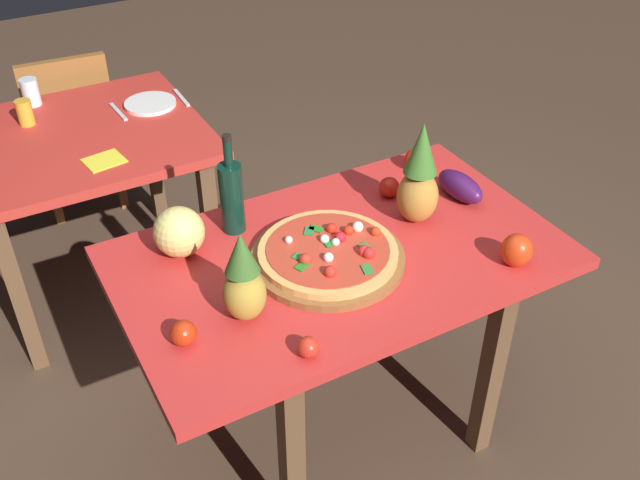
{
  "coord_description": "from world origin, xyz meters",
  "views": [
    {
      "loc": [
        -0.93,
        -1.54,
        2.13
      ],
      "look_at": [
        -0.05,
        0.03,
        0.81
      ],
      "focal_mm": 40.61,
      "sensor_mm": 36.0,
      "label": 1
    }
  ],
  "objects_px": {
    "pineapple_right": "(243,281)",
    "melon": "(179,232)",
    "tomato_at_corner": "(183,333)",
    "napkin_folded": "(104,161)",
    "tomato_near_board": "(415,159)",
    "fork_utensil": "(118,112)",
    "wine_bottle": "(232,196)",
    "eggplant": "(460,186)",
    "drinking_glass_juice": "(25,113)",
    "pizza_board": "(328,258)",
    "pineapple_left": "(419,179)",
    "background_table": "(81,157)",
    "tomato_beside_pepper": "(389,187)",
    "pizza": "(329,251)",
    "dinner_plate": "(150,104)",
    "knife_utensil": "(181,98)",
    "display_table": "(339,275)",
    "drinking_glass_water": "(30,92)",
    "tomato_by_bottle": "(308,347)",
    "bell_pepper": "(517,250)",
    "dining_chair": "(72,123)"
  },
  "relations": [
    {
      "from": "pineapple_right",
      "to": "melon",
      "type": "bearing_deg",
      "value": 98.57
    },
    {
      "from": "tomato_at_corner",
      "to": "napkin_folded",
      "type": "relative_size",
      "value": 0.52
    },
    {
      "from": "tomato_near_board",
      "to": "fork_utensil",
      "type": "xyz_separation_m",
      "value": [
        -0.82,
        0.98,
        -0.04
      ]
    },
    {
      "from": "wine_bottle",
      "to": "eggplant",
      "type": "bearing_deg",
      "value": -15.11
    },
    {
      "from": "tomato_near_board",
      "to": "napkin_folded",
      "type": "relative_size",
      "value": 0.56
    },
    {
      "from": "drinking_glass_juice",
      "to": "fork_utensil",
      "type": "height_order",
      "value": "drinking_glass_juice"
    },
    {
      "from": "eggplant",
      "to": "melon",
      "type": "bearing_deg",
      "value": 169.98
    },
    {
      "from": "pizza_board",
      "to": "pineapple_left",
      "type": "height_order",
      "value": "pineapple_left"
    },
    {
      "from": "background_table",
      "to": "tomato_beside_pepper",
      "type": "relative_size",
      "value": 13.71
    },
    {
      "from": "wine_bottle",
      "to": "tomato_near_board",
      "type": "xyz_separation_m",
      "value": [
        0.74,
        0.03,
        -0.09
      ]
    },
    {
      "from": "pizza",
      "to": "drinking_glass_juice",
      "type": "relative_size",
      "value": 4.08
    },
    {
      "from": "pizza_board",
      "to": "melon",
      "type": "height_order",
      "value": "melon"
    },
    {
      "from": "pineapple_right",
      "to": "tomato_beside_pepper",
      "type": "xyz_separation_m",
      "value": [
        0.69,
        0.32,
        -0.09
      ]
    },
    {
      "from": "pizza_board",
      "to": "pineapple_left",
      "type": "bearing_deg",
      "value": 8.64
    },
    {
      "from": "tomato_near_board",
      "to": "tomato_at_corner",
      "type": "relative_size",
      "value": 1.08
    },
    {
      "from": "dinner_plate",
      "to": "knife_utensil",
      "type": "relative_size",
      "value": 1.22
    },
    {
      "from": "display_table",
      "to": "pineapple_left",
      "type": "bearing_deg",
      "value": 6.42
    },
    {
      "from": "drinking_glass_juice",
      "to": "drinking_glass_water",
      "type": "height_order",
      "value": "drinking_glass_water"
    },
    {
      "from": "pizza",
      "to": "pineapple_left",
      "type": "xyz_separation_m",
      "value": [
        0.36,
        0.06,
        0.12
      ]
    },
    {
      "from": "background_table",
      "to": "knife_utensil",
      "type": "xyz_separation_m",
      "value": [
        0.48,
        0.11,
        0.11
      ]
    },
    {
      "from": "display_table",
      "to": "tomato_beside_pepper",
      "type": "xyz_separation_m",
      "value": [
        0.31,
        0.2,
        0.12
      ]
    },
    {
      "from": "tomato_by_bottle",
      "to": "fork_utensil",
      "type": "distance_m",
      "value": 1.63
    },
    {
      "from": "melon",
      "to": "tomato_beside_pepper",
      "type": "bearing_deg",
      "value": -3.27
    },
    {
      "from": "tomato_near_board",
      "to": "tomato_at_corner",
      "type": "height_order",
      "value": "tomato_near_board"
    },
    {
      "from": "tomato_near_board",
      "to": "fork_utensil",
      "type": "height_order",
      "value": "tomato_near_board"
    },
    {
      "from": "tomato_by_bottle",
      "to": "tomato_beside_pepper",
      "type": "xyz_separation_m",
      "value": [
        0.61,
        0.54,
        0.01
      ]
    },
    {
      "from": "bell_pepper",
      "to": "drinking_glass_juice",
      "type": "bearing_deg",
      "value": 123.9
    },
    {
      "from": "dining_chair",
      "to": "fork_utensil",
      "type": "distance_m",
      "value": 0.63
    },
    {
      "from": "drinking_glass_juice",
      "to": "knife_utensil",
      "type": "bearing_deg",
      "value": -6.78
    },
    {
      "from": "dinner_plate",
      "to": "tomato_beside_pepper",
      "type": "bearing_deg",
      "value": -65.42
    },
    {
      "from": "fork_utensil",
      "to": "knife_utensil",
      "type": "bearing_deg",
      "value": -3.65
    },
    {
      "from": "background_table",
      "to": "dinner_plate",
      "type": "height_order",
      "value": "dinner_plate"
    },
    {
      "from": "dining_chair",
      "to": "tomato_near_board",
      "type": "bearing_deg",
      "value": 125.28
    },
    {
      "from": "eggplant",
      "to": "fork_utensil",
      "type": "xyz_separation_m",
      "value": [
        -0.85,
        1.22,
        -0.04
      ]
    },
    {
      "from": "pineapple_right",
      "to": "knife_utensil",
      "type": "relative_size",
      "value": 1.58
    },
    {
      "from": "pizza_board",
      "to": "pizza",
      "type": "relative_size",
      "value": 1.1
    },
    {
      "from": "pizza_board",
      "to": "tomato_by_bottle",
      "type": "bearing_deg",
      "value": -126.87
    },
    {
      "from": "melon",
      "to": "bell_pepper",
      "type": "relative_size",
      "value": 1.49
    },
    {
      "from": "pineapple_left",
      "to": "melon",
      "type": "distance_m",
      "value": 0.78
    },
    {
      "from": "wine_bottle",
      "to": "napkin_folded",
      "type": "bearing_deg",
      "value": 111.53
    },
    {
      "from": "pineapple_right",
      "to": "display_table",
      "type": "bearing_deg",
      "value": 18.27
    },
    {
      "from": "bell_pepper",
      "to": "tomato_near_board",
      "type": "relative_size",
      "value": 1.36
    },
    {
      "from": "tomato_near_board",
      "to": "fork_utensil",
      "type": "bearing_deg",
      "value": 129.97
    },
    {
      "from": "background_table",
      "to": "wine_bottle",
      "type": "relative_size",
      "value": 2.87
    },
    {
      "from": "tomato_at_corner",
      "to": "fork_utensil",
      "type": "relative_size",
      "value": 0.4
    },
    {
      "from": "wine_bottle",
      "to": "knife_utensil",
      "type": "distance_m",
      "value": 1.04
    },
    {
      "from": "pineapple_left",
      "to": "fork_utensil",
      "type": "height_order",
      "value": "pineapple_left"
    },
    {
      "from": "bell_pepper",
      "to": "tomato_by_bottle",
      "type": "relative_size",
      "value": 1.78
    },
    {
      "from": "fork_utensil",
      "to": "napkin_folded",
      "type": "height_order",
      "value": "fork_utensil"
    },
    {
      "from": "tomato_beside_pepper",
      "to": "fork_utensil",
      "type": "bearing_deg",
      "value": 120.35
    }
  ]
}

